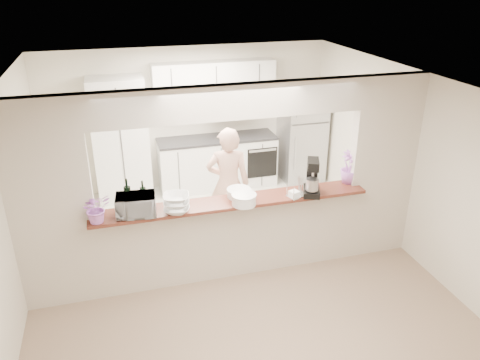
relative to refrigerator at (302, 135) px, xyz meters
name	(u,v)px	position (x,y,z in m)	size (l,w,h in m)	color
floor	(232,273)	(-2.05, -2.65, -0.85)	(6.00, 6.00, 0.00)	tan
tile_overlay	(207,218)	(-2.05, -1.10, -0.84)	(5.00, 2.90, 0.01)	beige
partition	(232,169)	(-2.05, -2.65, 0.63)	(5.00, 0.15, 2.50)	beige
bar_counter	(232,235)	(-2.05, -2.65, -0.27)	(3.40, 0.38, 1.09)	beige
kitchen_cabinets	(181,139)	(-2.24, 0.07, 0.12)	(3.15, 0.62, 2.25)	white
refrigerator	(302,135)	(0.00, 0.00, 0.00)	(0.75, 0.70, 1.70)	#BBBCC1
flower_left	(96,208)	(-3.63, -2.80, 0.41)	(0.30, 0.26, 0.34)	pink
wine_bottle_a	(143,197)	(-3.10, -2.58, 0.37)	(0.07, 0.07, 0.34)	black
wine_bottle_b	(128,197)	(-3.28, -2.58, 0.39)	(0.08, 0.08, 0.38)	black
toaster_oven	(136,205)	(-3.20, -2.75, 0.36)	(0.44, 0.30, 0.24)	#AAAAAF
serving_bowls	(176,204)	(-2.75, -2.82, 0.35)	(0.30, 0.30, 0.22)	silver
plate_stack_a	(244,199)	(-1.95, -2.84, 0.31)	(0.30, 0.30, 0.14)	white
plate_stack_b	(239,193)	(-1.95, -2.62, 0.29)	(0.30, 0.30, 0.10)	white
red_bowl	(248,195)	(-1.85, -2.68, 0.27)	(0.15, 0.15, 0.07)	maroon
tan_bowl	(234,193)	(-2.00, -2.57, 0.27)	(0.14, 0.14, 0.07)	#C4AC8A
utensil_caddy	(298,189)	(-1.25, -2.80, 0.34)	(0.30, 0.23, 0.25)	silver
stand_mixer	(312,179)	(-1.06, -2.79, 0.45)	(0.30, 0.36, 0.46)	black
flower_right	(349,167)	(-0.45, -2.60, 0.46)	(0.24, 0.24, 0.43)	#CD70D0
person	(228,185)	(-1.86, -1.74, 0.00)	(0.62, 0.41, 1.69)	#DAA48E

